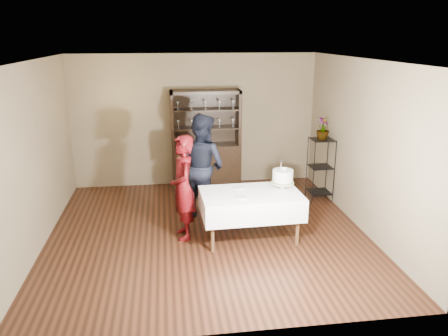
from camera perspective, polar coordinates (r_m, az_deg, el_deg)
The scene contains 14 objects.
floor at distance 7.11m, azimuth -2.15°, elevation -8.39°, with size 5.00×5.00×0.00m, color black.
ceiling at distance 6.43m, azimuth -2.42°, elevation 13.89°, with size 5.00×5.00×0.00m, color silver.
back_wall at distance 9.07m, azimuth -3.83°, elevation 6.20°, with size 5.00×0.02×2.70m, color brown.
wall_left at distance 6.88m, azimuth -23.48°, elevation 1.28°, with size 0.02×5.00×2.70m, color brown.
wall_right at distance 7.31m, azimuth 17.64°, elevation 2.76°, with size 0.02×5.00×2.70m, color brown.
china_hutch at distance 9.00m, azimuth -2.36°, elevation 1.65°, with size 1.40×0.48×2.00m.
plant_etagere at distance 8.47m, azimuth 12.49°, elevation 0.16°, with size 0.42×0.42×1.20m.
cake_table at distance 6.70m, azimuth 3.51°, elevation -4.69°, with size 1.53×0.97×0.75m.
woman at distance 6.69m, azimuth -5.36°, elevation -2.58°, with size 0.59×0.39×1.63m, color #360407.
man at distance 7.47m, azimuth -2.87°, elevation 0.29°, with size 0.88×0.68×1.80m, color black.
cake at distance 6.79m, azimuth 7.68°, elevation -1.18°, with size 0.39×0.39×0.49m.
plate_near at distance 6.44m, azimuth 2.25°, elevation -3.84°, with size 0.18×0.18×0.01m, color silver.
plate_far at distance 6.83m, azimuth 1.89°, elevation -2.59°, with size 0.19×0.19×0.01m, color silver.
potted_plant at distance 8.24m, azimuth 12.78°, elevation 5.03°, with size 0.23×0.23×0.42m, color #477135.
Camera 1 is at (-0.61, -6.39, 3.05)m, focal length 35.00 mm.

